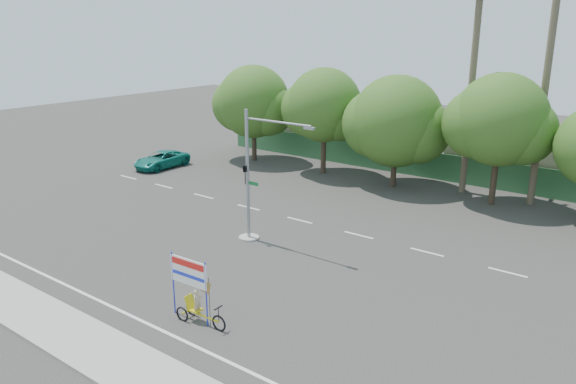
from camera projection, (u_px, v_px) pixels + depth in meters
The scene contains 14 objects.
ground at pixel (233, 276), 25.85m from camera, with size 120.00×120.00×0.00m, color #33302D.
sidewalk_near at pixel (92, 346), 20.11m from camera, with size 50.00×2.40×0.12m, color gray.
fence at pixel (427, 165), 41.99m from camera, with size 38.00×0.08×2.00m, color #336B3D.
building_left at pixel (345, 128), 50.91m from camera, with size 12.00×8.00×4.00m, color beige.
building_right at pixel (557, 158), 40.58m from camera, with size 14.00×8.00×3.60m, color beige.
tree_far_left at pixel (253, 104), 46.34m from camera, with size 7.14×6.00×7.96m.
tree_left at pixel (324, 108), 42.21m from camera, with size 6.66×5.60×8.07m.
tree_center at pixel (396, 124), 38.92m from camera, with size 7.62×6.40×7.85m.
tree_right at pixel (499, 123), 34.66m from camera, with size 6.90×5.80×8.36m.
palm_tall at pixel (552, 36), 33.11m from camera, with size 3.73×3.79×17.45m.
palm_short at pixel (474, 60), 36.17m from camera, with size 3.73×3.79×14.45m.
traffic_signal at pixel (252, 188), 29.32m from camera, with size 4.72×1.10×7.00m.
trike_billboard at pixel (195, 296), 21.62m from camera, with size 2.74×0.64×2.69m.
pickup_truck at pixel (162, 160), 45.05m from camera, with size 2.18×4.72×1.31m, color #107566.
Camera 1 is at (16.26, -17.34, 11.17)m, focal length 35.00 mm.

